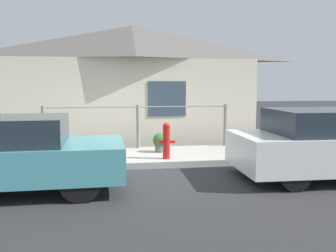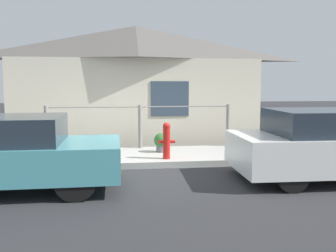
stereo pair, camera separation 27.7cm
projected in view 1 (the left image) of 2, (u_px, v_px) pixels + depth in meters
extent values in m
plane|color=#2D2D30|center=(146.00, 169.00, 8.10)|extent=(60.00, 60.00, 0.00)
cube|color=#B2AFA8|center=(142.00, 157.00, 9.10)|extent=(24.00, 2.04, 0.14)
cube|color=beige|center=(135.00, 103.00, 10.69)|extent=(7.29, 0.12, 2.58)
cube|color=#384756|center=(167.00, 99.00, 10.76)|extent=(1.10, 0.04, 1.00)
pyramid|color=#605B56|center=(132.00, 43.00, 11.50)|extent=(7.69, 2.20, 1.04)
cylinder|color=gray|center=(44.00, 128.00, 9.48)|extent=(0.10, 0.10, 1.14)
cylinder|color=gray|center=(138.00, 127.00, 9.88)|extent=(0.10, 0.10, 1.14)
cylinder|color=gray|center=(225.00, 125.00, 10.28)|extent=(0.10, 0.10, 1.14)
cylinder|color=gray|center=(138.00, 107.00, 9.82)|extent=(4.80, 0.03, 0.03)
cube|color=teal|center=(13.00, 161.00, 6.33)|extent=(3.73, 1.76, 0.58)
cube|color=#232D38|center=(2.00, 131.00, 6.24)|extent=(2.06, 1.54, 0.46)
cylinder|color=black|center=(85.00, 162.00, 7.28)|extent=(0.67, 0.20, 0.67)
cylinder|color=black|center=(80.00, 181.00, 5.82)|extent=(0.67, 0.20, 0.67)
cube|color=white|center=(335.00, 150.00, 7.33)|extent=(3.97, 1.93, 0.67)
cube|color=#232D38|center=(329.00, 122.00, 7.24)|extent=(2.21, 1.66, 0.47)
cylinder|color=black|center=(260.00, 157.00, 7.96)|extent=(0.57, 0.22, 0.56)
cylinder|color=black|center=(295.00, 175.00, 6.43)|extent=(0.57, 0.22, 0.56)
cylinder|color=red|center=(166.00, 143.00, 8.48)|extent=(0.16, 0.16, 0.71)
sphere|color=red|center=(166.00, 126.00, 8.43)|extent=(0.17, 0.17, 0.17)
cylinder|color=red|center=(161.00, 142.00, 8.45)|extent=(0.15, 0.07, 0.07)
cylinder|color=red|center=(172.00, 142.00, 8.49)|extent=(0.15, 0.07, 0.07)
cylinder|color=slate|center=(160.00, 149.00, 9.34)|extent=(0.24, 0.24, 0.17)
sphere|color=#2D6B2D|center=(160.00, 140.00, 9.32)|extent=(0.36, 0.36, 0.36)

